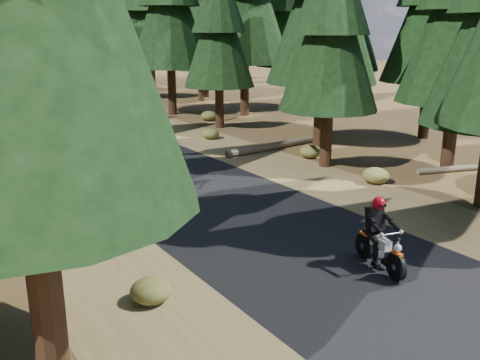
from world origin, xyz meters
The scene contains 9 objects.
ground centered at (0.00, 0.00, 0.00)m, with size 120.00×120.00×0.00m, color #443018.
road centered at (0.00, 5.00, 0.01)m, with size 6.00×100.00×0.01m, color black.
shoulder_l centered at (-4.60, 5.00, 0.00)m, with size 3.20×100.00×0.01m, color brown.
shoulder_r centered at (4.60, 5.00, 0.00)m, with size 3.20×100.00×0.01m, color brown.
log_near centered at (6.14, 8.04, 0.16)m, with size 0.32×0.32×5.33m, color #4C4233.
log_far centered at (9.72, 1.04, 0.12)m, with size 0.24×0.24×3.44m, color #4C4233.
understory_shrubs centered at (0.68, 8.78, 0.27)m, with size 15.22×30.45×0.67m.
rider_lead centered at (0.68, -3.27, 0.57)m, with size 0.97×1.98×1.69m.
rider_follow centered at (-0.83, 4.85, 0.58)m, with size 1.31×2.01×1.73m.
Camera 1 is at (-8.21, -10.91, 5.39)m, focal length 40.00 mm.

